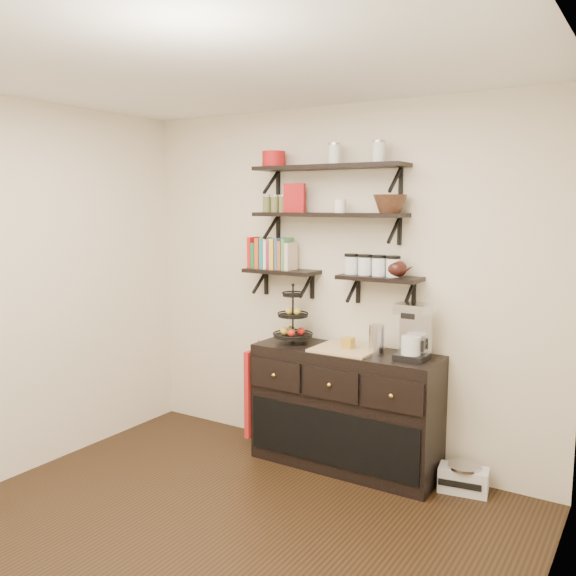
{
  "coord_description": "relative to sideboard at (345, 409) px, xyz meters",
  "views": [
    {
      "loc": [
        2.16,
        -2.42,
        1.96
      ],
      "look_at": [
        -0.06,
        1.15,
        1.38
      ],
      "focal_mm": 38.0,
      "sensor_mm": 36.0,
      "label": 1
    }
  ],
  "objects": [
    {
      "name": "shelf_top",
      "position": [
        -0.21,
        0.1,
        1.78
      ],
      "size": [
        1.2,
        0.27,
        0.23
      ],
      "color": "black",
      "rests_on": "back_wall"
    },
    {
      "name": "walnut_bowl",
      "position": [
        0.28,
        0.1,
        1.51
      ],
      "size": [
        0.24,
        0.24,
        0.13
      ],
      "primitive_type": null,
      "color": "black",
      "rests_on": "shelf_mid"
    },
    {
      "name": "teapot",
      "position": [
        0.34,
        0.12,
        1.07
      ],
      "size": [
        0.21,
        0.18,
        0.14
      ],
      "primitive_type": null,
      "rotation": [
        0.0,
        0.0,
        -0.21
      ],
      "color": "black",
      "rests_on": "shelf_low_right"
    },
    {
      "name": "shelf_low_right",
      "position": [
        0.21,
        0.12,
        0.98
      ],
      "size": [
        0.6,
        0.25,
        0.23
      ],
      "color": "black",
      "rests_on": "back_wall"
    },
    {
      "name": "thermal_carafe",
      "position": [
        0.25,
        -0.02,
        0.56
      ],
      "size": [
        0.11,
        0.11,
        0.22
      ],
      "primitive_type": "cylinder",
      "color": "silver",
      "rests_on": "sideboard"
    },
    {
      "name": "apron",
      "position": [
        -0.73,
        -0.1,
        0.04
      ],
      "size": [
        0.04,
        0.3,
        0.69
      ],
      "primitive_type": "cube",
      "color": "maroon",
      "rests_on": "sideboard"
    },
    {
      "name": "radio",
      "position": [
        0.88,
        0.06,
        -0.36
      ],
      "size": [
        0.35,
        0.25,
        0.2
      ],
      "rotation": [
        0.0,
        0.0,
        0.16
      ],
      "color": "silver",
      "rests_on": "floor"
    },
    {
      "name": "ceiling",
      "position": [
        -0.21,
        -1.51,
        2.25
      ],
      "size": [
        3.5,
        3.5,
        0.02
      ],
      "primitive_type": "cube",
      "color": "white",
      "rests_on": "back_wall"
    },
    {
      "name": "candle",
      "position": [
        0.02,
        0.0,
        0.5
      ],
      "size": [
        0.08,
        0.08,
        0.08
      ],
      "primitive_type": "cube",
      "color": "olive",
      "rests_on": "sideboard"
    },
    {
      "name": "glass_canisters",
      "position": [
        0.14,
        0.12,
        1.06
      ],
      "size": [
        0.43,
        0.1,
        0.13
      ],
      "color": "silver",
      "rests_on": "shelf_low_right"
    },
    {
      "name": "fruit_stand",
      "position": [
        -0.45,
        0.0,
        0.6
      ],
      "size": [
        0.3,
        0.3,
        0.44
      ],
      "rotation": [
        0.0,
        0.0,
        0.23
      ],
      "color": "black",
      "rests_on": "sideboard"
    },
    {
      "name": "cookbooks",
      "position": [
        -0.7,
        0.12,
        1.11
      ],
      "size": [
        0.4,
        0.15,
        0.26
      ],
      "color": "red",
      "rests_on": "shelf_low_left"
    },
    {
      "name": "sideboard",
      "position": [
        0.0,
        0.0,
        0.0
      ],
      "size": [
        1.4,
        0.5,
        0.92
      ],
      "color": "black",
      "rests_on": "floor"
    },
    {
      "name": "coffee_maker",
      "position": [
        0.51,
        0.03,
        0.63
      ],
      "size": [
        0.21,
        0.2,
        0.39
      ],
      "rotation": [
        0.0,
        0.0,
        -0.01
      ],
      "color": "black",
      "rests_on": "sideboard"
    },
    {
      "name": "right_wall",
      "position": [
        1.54,
        -1.51,
        0.9
      ],
      "size": [
        0.02,
        3.5,
        2.7
      ],
      "primitive_type": "cube",
      "color": "beige",
      "rests_on": "ground"
    },
    {
      "name": "shelf_low_left",
      "position": [
        -0.63,
        0.12,
        0.98
      ],
      "size": [
        0.6,
        0.25,
        0.23
      ],
      "color": "black",
      "rests_on": "back_wall"
    },
    {
      "name": "shelf_mid",
      "position": [
        -0.21,
        0.1,
        1.43
      ],
      "size": [
        1.2,
        0.27,
        0.23
      ],
      "color": "black",
      "rests_on": "back_wall"
    },
    {
      "name": "ramekins",
      "position": [
        -0.11,
        0.1,
        1.5
      ],
      "size": [
        0.09,
        0.09,
        0.1
      ],
      "primitive_type": "cylinder",
      "color": "white",
      "rests_on": "shelf_mid"
    },
    {
      "name": "floor",
      "position": [
        -0.21,
        -1.51,
        -0.45
      ],
      "size": [
        3.5,
        3.5,
        0.0
      ],
      "primitive_type": "plane",
      "color": "black",
      "rests_on": "ground"
    },
    {
      "name": "red_pot",
      "position": [
        -0.69,
        0.1,
        1.86
      ],
      "size": [
        0.18,
        0.18,
        0.12
      ],
      "primitive_type": "cylinder",
      "color": "#A41215",
      "rests_on": "shelf_top"
    },
    {
      "name": "recipe_box",
      "position": [
        -0.5,
        0.1,
        1.56
      ],
      "size": [
        0.17,
        0.1,
        0.22
      ],
      "primitive_type": "cube",
      "rotation": [
        0.0,
        0.0,
        0.24
      ],
      "color": "#A41215",
      "rests_on": "shelf_mid"
    },
    {
      "name": "back_wall",
      "position": [
        -0.21,
        0.24,
        0.9
      ],
      "size": [
        3.5,
        0.02,
        2.7
      ],
      "primitive_type": "cube",
      "color": "beige",
      "rests_on": "ground"
    }
  ]
}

